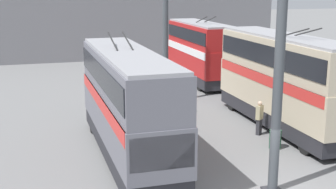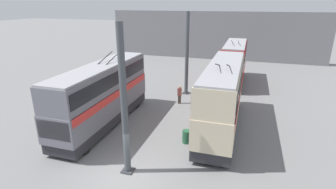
{
  "view_description": "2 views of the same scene",
  "coord_description": "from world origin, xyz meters",
  "px_view_note": "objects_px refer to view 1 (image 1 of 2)",
  "views": [
    {
      "loc": [
        -14.28,
        8.62,
        7.72
      ],
      "look_at": [
        9.83,
        1.37,
        1.78
      ],
      "focal_mm": 50.0,
      "sensor_mm": 36.0,
      "label": 1
    },
    {
      "loc": [
        -11.21,
        -6.09,
        9.38
      ],
      "look_at": [
        8.6,
        0.07,
        2.0
      ],
      "focal_mm": 28.0,
      "sensor_mm": 36.0,
      "label": 2
    }
  ],
  "objects_px": {
    "bus_left_far": "(200,49)",
    "bus_right_mid": "(128,98)",
    "bus_left_near": "(284,76)",
    "person_by_left_row": "(259,117)",
    "person_aisle_midway": "(181,99)",
    "oil_drum": "(275,139)"
  },
  "relations": [
    {
      "from": "bus_left_near",
      "to": "person_by_left_row",
      "type": "distance_m",
      "value": 2.74
    },
    {
      "from": "person_by_left_row",
      "to": "person_aisle_midway",
      "type": "bearing_deg",
      "value": 173.55
    },
    {
      "from": "bus_left_near",
      "to": "person_by_left_row",
      "type": "height_order",
      "value": "bus_left_near"
    },
    {
      "from": "bus_right_mid",
      "to": "person_by_left_row",
      "type": "bearing_deg",
      "value": -80.74
    },
    {
      "from": "oil_drum",
      "to": "bus_right_mid",
      "type": "bearing_deg",
      "value": 82.29
    },
    {
      "from": "bus_left_far",
      "to": "person_aisle_midway",
      "type": "xyz_separation_m",
      "value": [
        -8.69,
        4.42,
        -1.78
      ]
    },
    {
      "from": "bus_left_near",
      "to": "person_aisle_midway",
      "type": "distance_m",
      "value": 6.41
    },
    {
      "from": "bus_left_far",
      "to": "bus_right_mid",
      "type": "height_order",
      "value": "bus_right_mid"
    },
    {
      "from": "bus_right_mid",
      "to": "person_aisle_midway",
      "type": "relative_size",
      "value": 6.3
    },
    {
      "from": "bus_right_mid",
      "to": "oil_drum",
      "type": "relative_size",
      "value": 12.22
    },
    {
      "from": "bus_left_near",
      "to": "bus_right_mid",
      "type": "distance_m",
      "value": 9.23
    },
    {
      "from": "oil_drum",
      "to": "person_aisle_midway",
      "type": "bearing_deg",
      "value": 18.59
    },
    {
      "from": "bus_right_mid",
      "to": "person_aisle_midway",
      "type": "height_order",
      "value": "bus_right_mid"
    },
    {
      "from": "person_aisle_midway",
      "to": "person_by_left_row",
      "type": "xyz_separation_m",
      "value": [
        -5.01,
        -2.64,
        0.01
      ]
    },
    {
      "from": "bus_left_far",
      "to": "person_by_left_row",
      "type": "bearing_deg",
      "value": 172.6
    },
    {
      "from": "bus_left_near",
      "to": "oil_drum",
      "type": "distance_m",
      "value": 4.31
    },
    {
      "from": "bus_right_mid",
      "to": "bus_left_near",
      "type": "bearing_deg",
      "value": -77.65
    },
    {
      "from": "person_by_left_row",
      "to": "bus_right_mid",
      "type": "bearing_deg",
      "value": -114.98
    },
    {
      "from": "bus_left_near",
      "to": "bus_left_far",
      "type": "distance_m",
      "value": 12.9
    },
    {
      "from": "person_aisle_midway",
      "to": "oil_drum",
      "type": "relative_size",
      "value": 1.94
    },
    {
      "from": "bus_left_near",
      "to": "oil_drum",
      "type": "xyz_separation_m",
      "value": [
        -2.92,
        2.02,
        -2.44
      ]
    },
    {
      "from": "bus_left_near",
      "to": "person_by_left_row",
      "type": "bearing_deg",
      "value": 114.05
    }
  ]
}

